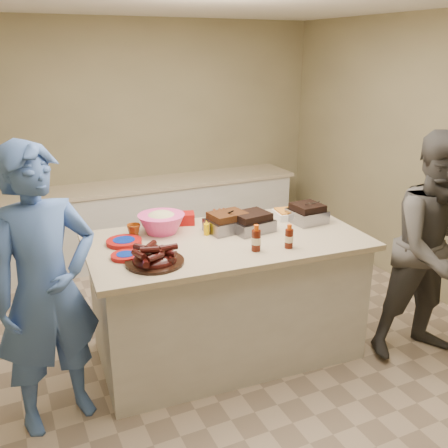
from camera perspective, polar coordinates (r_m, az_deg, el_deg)
name	(u,v)px	position (r m, az deg, el deg)	size (l,w,h in m)	color
room	(228,347)	(4.30, 0.49, -13.84)	(4.50, 5.00, 2.70)	#8D825C
back_counter	(149,219)	(5.98, -8.59, 0.52)	(3.60, 0.64, 0.90)	beige
island	(227,350)	(4.25, 0.29, -14.26)	(2.10, 1.10, 0.99)	beige
rib_platter	(155,263)	(3.39, -7.91, -4.47)	(0.40, 0.40, 0.16)	#390D0A
pulled_pork_tray	(227,231)	(3.95, 0.40, -0.77)	(0.32, 0.24, 0.10)	#47230F
brisket_tray	(251,231)	(3.96, 3.10, -0.78)	(0.31, 0.26, 0.09)	black
roasting_pan	(307,222)	(4.21, 9.42, 0.23)	(0.27, 0.27, 0.11)	gray
coleslaw_bowl	(162,232)	(3.95, -7.12, -0.95)	(0.37, 0.37, 0.25)	#F34492
sausage_plate	(227,219)	(4.23, 0.35, 0.57)	(0.27, 0.27, 0.04)	silver
mac_cheese_dish	(291,217)	(4.31, 7.70, 0.76)	(0.29, 0.21, 0.08)	orange
bbq_bottle_a	(256,251)	(3.57, 3.67, -3.05)	(0.07, 0.07, 0.19)	#421107
bbq_bottle_b	(289,248)	(3.65, 7.39, -2.71)	(0.06, 0.06, 0.18)	#421107
mustard_bottle	(207,235)	(3.87, -2.00, -1.24)	(0.04, 0.04, 0.12)	#FDC500
sauce_bowl	(218,228)	(4.00, -0.73, -0.51)	(0.14, 0.04, 0.14)	silver
plate_stack_large	(124,244)	(3.76, -11.34, -2.24)	(0.26, 0.26, 0.03)	maroon
plate_stack_small	(126,258)	(3.51, -11.19, -3.83)	(0.20, 0.20, 0.03)	maroon
plastic_cup	(134,236)	(3.90, -10.23, -1.37)	(0.10, 0.10, 0.10)	#903E0E
basket_stack	(183,224)	(4.13, -4.69, 0.03)	(0.18, 0.14, 0.09)	maroon
guest_blue	(62,415)	(3.79, -17.98, -20.06)	(0.68, 1.87, 0.45)	#456AB6
guest_gray	(422,351)	(4.55, 21.72, -13.30)	(0.88, 1.81, 0.69)	#504D48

